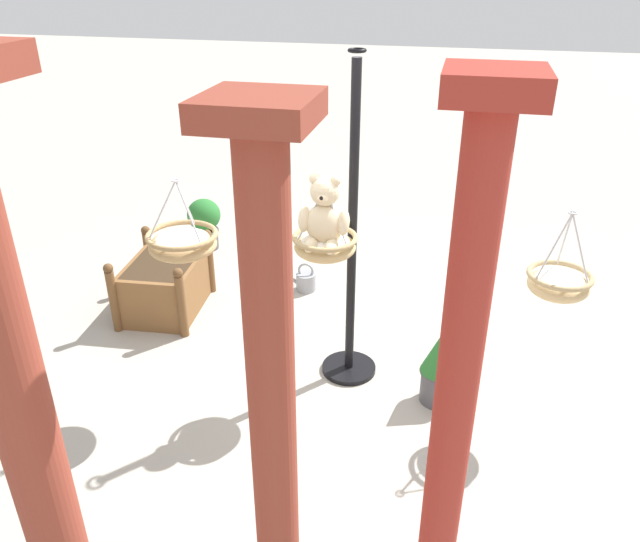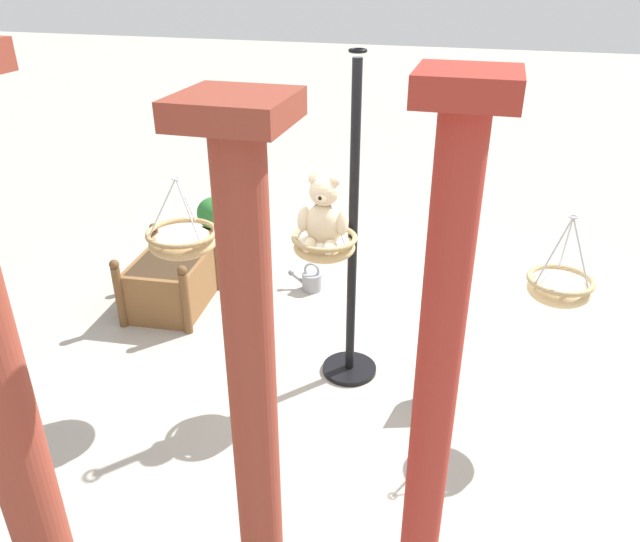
# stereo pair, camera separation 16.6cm
# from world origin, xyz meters

# --- Properties ---
(ground_plane) EXTENTS (40.00, 40.00, 0.00)m
(ground_plane) POSITION_xyz_m (0.00, 0.00, 0.00)
(ground_plane) COLOR #A8A093
(display_pole_central) EXTENTS (0.44, 0.44, 2.52)m
(display_pole_central) POSITION_xyz_m (-0.25, -0.08, 0.79)
(display_pole_central) COLOR black
(display_pole_central) RESTS_ON ground
(hanging_basket_with_teddy) EXTENTS (0.46, 0.46, 0.53)m
(hanging_basket_with_teddy) POSITION_xyz_m (-0.10, 0.17, 1.24)
(hanging_basket_with_teddy) COLOR tan
(teddy_bear) EXTENTS (0.36, 0.33, 0.52)m
(teddy_bear) POSITION_xyz_m (-0.10, 0.19, 1.46)
(teddy_bear) COLOR beige
(hanging_basket_left_high) EXTENTS (0.43, 0.43, 0.61)m
(hanging_basket_left_high) POSITION_xyz_m (-1.69, 0.13, 1.10)
(hanging_basket_left_high) COLOR tan
(hanging_basket_right_low) EXTENTS (0.50, 0.50, 0.56)m
(hanging_basket_right_low) POSITION_xyz_m (0.84, 0.48, 1.29)
(hanging_basket_right_low) COLOR tan
(greenhouse_pillar_left) EXTENTS (0.32, 0.32, 2.76)m
(greenhouse_pillar_left) POSITION_xyz_m (-1.04, 2.01, 1.33)
(greenhouse_pillar_left) COLOR #9E2D23
(greenhouse_pillar_left) RESTS_ON ground
(greenhouse_pillar_right) EXTENTS (0.39, 0.39, 2.65)m
(greenhouse_pillar_right) POSITION_xyz_m (-0.29, 2.05, 1.28)
(greenhouse_pillar_right) COLOR brown
(greenhouse_pillar_right) RESTS_ON ground
(greenhouse_pillar_far_back) EXTENTS (0.43, 0.43, 2.85)m
(greenhouse_pillar_far_back) POSITION_xyz_m (0.52, 2.54, 1.37)
(greenhouse_pillar_far_back) COLOR brown
(greenhouse_pillar_far_back) RESTS_ON ground
(wooden_planter_box) EXTENTS (0.79, 0.97, 0.67)m
(wooden_planter_box) POSITION_xyz_m (1.64, -0.65, 0.27)
(wooden_planter_box) COLOR brown
(wooden_planter_box) RESTS_ON ground
(potted_plant_tall_leafy) EXTENTS (0.38, 0.38, 0.60)m
(potted_plant_tall_leafy) POSITION_xyz_m (1.81, -2.04, 0.33)
(potted_plant_tall_leafy) COLOR #4C4C51
(potted_plant_tall_leafy) RESTS_ON ground
(potted_plant_small_succulent) EXTENTS (0.30, 0.30, 0.63)m
(potted_plant_small_succulent) POSITION_xyz_m (-0.98, 0.14, 0.32)
(potted_plant_small_succulent) COLOR #4C4C51
(potted_plant_small_succulent) RESTS_ON ground
(watering_can) EXTENTS (0.35, 0.20, 0.30)m
(watering_can) POSITION_xyz_m (0.44, -1.33, 0.10)
(watering_can) COLOR gray
(watering_can) RESTS_ON ground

